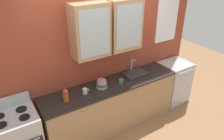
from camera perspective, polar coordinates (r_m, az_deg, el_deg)
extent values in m
plane|color=#936B47|center=(4.22, 0.00, -14.39)|extent=(10.00, 10.00, 0.00)
cube|color=#993D28|center=(3.76, -2.80, 3.51)|extent=(3.97, 0.10, 2.58)
cube|color=#A87F56|center=(3.25, -5.98, 10.45)|extent=(0.57, 0.32, 0.83)
cube|color=#9EADB7|center=(3.11, -4.61, 9.73)|extent=(0.48, 0.01, 0.70)
cube|color=#A87F56|center=(3.55, 3.12, 12.05)|extent=(0.57, 0.32, 0.83)
cube|color=#9EADB7|center=(3.42, 4.71, 11.41)|extent=(0.48, 0.01, 0.70)
cube|color=white|center=(4.43, 14.58, 12.92)|extent=(0.55, 0.01, 0.88)
cube|color=#A87F56|center=(3.94, 0.00, -9.65)|extent=(2.49, 0.57, 0.88)
cube|color=black|center=(3.69, 0.00, -4.04)|extent=(2.51, 0.59, 0.03)
cube|color=silver|center=(3.43, -26.24, -7.86)|extent=(0.61, 0.04, 0.18)
cylinder|color=black|center=(3.19, -27.56, -12.96)|extent=(0.14, 0.14, 0.02)
cylinder|color=black|center=(3.19, -22.42, -11.63)|extent=(0.14, 0.14, 0.02)
cylinder|color=black|center=(3.36, -23.15, -9.66)|extent=(0.15, 0.15, 0.02)
cube|color=#2D2D30|center=(4.01, 6.25, -0.97)|extent=(0.45, 0.30, 0.03)
cylinder|color=silver|center=(4.03, 5.31, 1.44)|extent=(0.02, 0.02, 0.24)
cylinder|color=silver|center=(3.93, 5.91, 2.71)|extent=(0.02, 0.12, 0.02)
cylinder|color=#E0AD7F|center=(3.59, -2.76, -4.39)|extent=(0.19, 0.19, 0.04)
cylinder|color=#4C4C54|center=(3.57, -2.77, -3.90)|extent=(0.18, 0.18, 0.05)
cylinder|color=#8CB7E0|center=(3.56, -2.79, -3.44)|extent=(0.17, 0.17, 0.04)
cylinder|color=#D87F84|center=(3.54, -2.80, -3.02)|extent=(0.15, 0.15, 0.04)
cylinder|color=#BF4C19|center=(3.30, -12.26, -7.18)|extent=(0.08, 0.08, 0.14)
sphere|color=#D8333F|center=(3.25, -12.44, -5.68)|extent=(0.08, 0.08, 0.08)
cylinder|color=#4C7F59|center=(3.68, 2.37, -3.08)|extent=(0.07, 0.07, 0.09)
torus|color=#4C7F59|center=(3.70, 2.88, -2.85)|extent=(0.06, 0.01, 0.06)
cylinder|color=silver|center=(3.44, -7.27, -5.62)|extent=(0.07, 0.07, 0.09)
torus|color=silver|center=(3.46, -6.61, -5.35)|extent=(0.06, 0.01, 0.06)
cube|color=silver|center=(4.82, 16.09, -3.08)|extent=(0.60, 0.54, 0.90)
cube|color=silver|center=(4.68, 18.52, -4.49)|extent=(0.57, 0.01, 0.81)
cylinder|color=silver|center=(4.48, 19.50, -0.36)|extent=(0.45, 0.02, 0.02)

